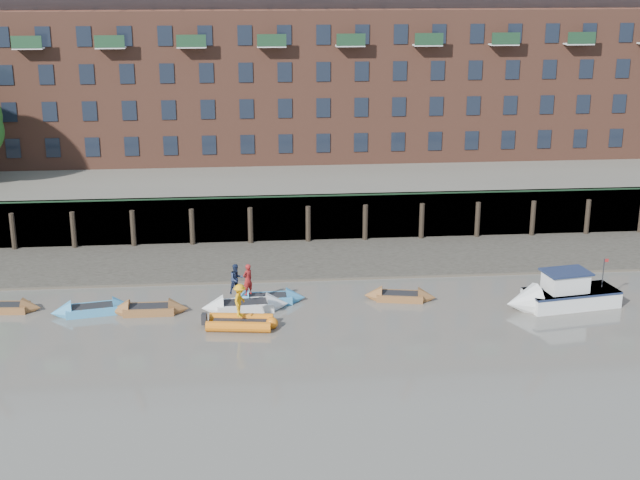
{
  "coord_description": "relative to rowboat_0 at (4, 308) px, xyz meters",
  "views": [
    {
      "loc": [
        -2.5,
        -37.38,
        18.68
      ],
      "look_at": [
        1.95,
        12.0,
        3.2
      ],
      "focal_mm": 50.0,
      "sensor_mm": 36.0,
      "label": 1
    }
  ],
  "objects": [
    {
      "name": "rowboat_3",
      "position": [
        13.43,
        -1.01,
        0.04
      ],
      "size": [
        4.97,
        1.75,
        1.42
      ],
      "rotation": [
        0.0,
        0.0,
        0.07
      ],
      "color": "silver",
      "rests_on": "ground"
    },
    {
      "name": "rowboat_0",
      "position": [
        0.0,
        0.0,
        0.0
      ],
      "size": [
        4.14,
        1.48,
        1.18
      ],
      "rotation": [
        0.0,
        0.0,
        -0.07
      ],
      "color": "brown",
      "rests_on": "ground"
    },
    {
      "name": "rowboat_1",
      "position": [
        4.96,
        -0.76,
        0.02
      ],
      "size": [
        4.65,
        2.1,
        1.3
      ],
      "rotation": [
        0.0,
        0.0,
        0.18
      ],
      "color": "teal",
      "rests_on": "ground"
    },
    {
      "name": "rowboat_6",
      "position": [
        22.38,
        -0.22,
        0.0
      ],
      "size": [
        4.3,
        1.96,
        1.2
      ],
      "rotation": [
        0.0,
        0.0,
        -0.19
      ],
      "color": "brown",
      "rests_on": "ground"
    },
    {
      "name": "motor_launch",
      "position": [
        30.81,
        -2.18,
        0.48
      ],
      "size": [
        6.85,
        3.2,
        2.72
      ],
      "rotation": [
        0.0,
        0.0,
        3.31
      ],
      "color": "silver",
      "rests_on": "ground"
    },
    {
      "name": "rib_tender",
      "position": [
        13.29,
        -3.51,
        0.08
      ],
      "size": [
        3.86,
        2.24,
        0.65
      ],
      "rotation": [
        0.0,
        0.0,
        -0.14
      ],
      "color": "orange",
      "rests_on": "ground"
    },
    {
      "name": "river_wall",
      "position": [
        15.95,
        11.95,
        1.39
      ],
      "size": [
        110.0,
        1.23,
        3.3
      ],
      "color": "#2D2A26",
      "rests_on": "ground"
    },
    {
      "name": "person_rib_crew",
      "position": [
        13.16,
        -3.39,
        1.31
      ],
      "size": [
        1.0,
        1.32,
        1.81
      ],
      "primitive_type": "imported",
      "rotation": [
        0.0,
        0.0,
        1.26
      ],
      "color": "orange",
      "rests_on": "rib_tender"
    },
    {
      "name": "bank_terrace",
      "position": [
        15.95,
        25.57,
        1.39
      ],
      "size": [
        110.0,
        28.0,
        3.2
      ],
      "primitive_type": "cube",
      "color": "#5E594D",
      "rests_on": "ground"
    },
    {
      "name": "rowboat_4",
      "position": [
        14.73,
        0.06,
        0.01
      ],
      "size": [
        4.35,
        1.34,
        1.26
      ],
      "rotation": [
        0.0,
        0.0,
        0.02
      ],
      "color": "teal",
      "rests_on": "ground"
    },
    {
      "name": "person_rower_b",
      "position": [
        12.98,
        -0.85,
        1.6
      ],
      "size": [
        1.03,
        0.95,
        1.72
      ],
      "primitive_type": "imported",
      "rotation": [
        0.0,
        0.0,
        0.45
      ],
      "color": "#19233F",
      "rests_on": "rowboat_3"
    },
    {
      "name": "mud_band",
      "position": [
        15.95,
        4.17,
        -0.21
      ],
      "size": [
        110.0,
        1.6,
        0.1
      ],
      "primitive_type": "cube",
      "color": "#4C4336",
      "rests_on": "ground"
    },
    {
      "name": "apartment_terrace",
      "position": [
        15.95,
        26.57,
        12.62
      ],
      "size": [
        80.6,
        15.56,
        20.98
      ],
      "color": "brown",
      "rests_on": "bank_terrace"
    },
    {
      "name": "ground",
      "position": [
        15.95,
        -10.43,
        -0.21
      ],
      "size": [
        220.0,
        220.0,
        0.0
      ],
      "primitive_type": "plane",
      "color": "#615C53",
      "rests_on": "ground"
    },
    {
      "name": "person_rower_a",
      "position": [
        13.61,
        -1.07,
        1.63
      ],
      "size": [
        0.77,
        0.75,
        1.78
      ],
      "primitive_type": "imported",
      "rotation": [
        0.0,
        0.0,
        3.87
      ],
      "color": "maroon",
      "rests_on": "rowboat_3"
    },
    {
      "name": "rowboat_2",
      "position": [
        8.11,
        -1.02,
        0.01
      ],
      "size": [
        4.36,
        1.27,
        1.26
      ],
      "rotation": [
        0.0,
        0.0,
        -0.0
      ],
      "color": "brown",
      "rests_on": "ground"
    },
    {
      "name": "foreshore",
      "position": [
        15.95,
        7.57,
        -0.21
      ],
      "size": [
        110.0,
        8.0,
        0.5
      ],
      "primitive_type": "cube",
      "color": "#3D382F",
      "rests_on": "ground"
    }
  ]
}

